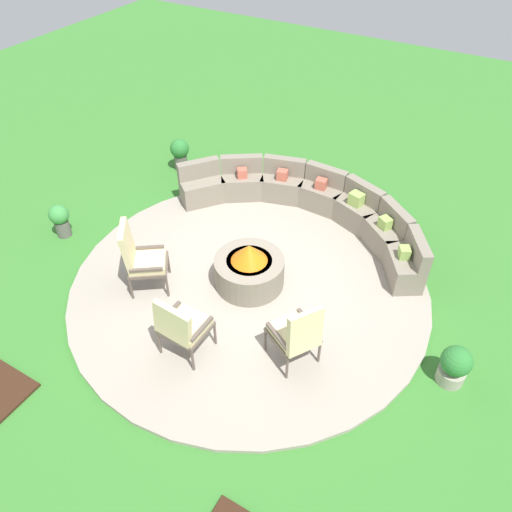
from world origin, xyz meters
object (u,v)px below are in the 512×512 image
(potted_plant_2, at_px, (455,365))
(lounge_chair_front_right, at_px, (181,325))
(fire_pit, at_px, (249,269))
(potted_plant_1, at_px, (60,219))
(potted_plant_0, at_px, (180,152))
(curved_stone_bench, at_px, (310,205))
(lounge_chair_front_left, at_px, (140,257))
(lounge_chair_back_left, at_px, (297,333))

(potted_plant_2, bearing_deg, lounge_chair_front_right, -156.64)
(fire_pit, distance_m, potted_plant_1, 3.43)
(lounge_chair_front_right, xyz_separation_m, potted_plant_0, (-2.86, 3.79, -0.21))
(lounge_chair_front_right, bearing_deg, fire_pit, 87.99)
(lounge_chair_front_right, height_order, potted_plant_2, lounge_chair_front_right)
(potted_plant_2, bearing_deg, fire_pit, 176.28)
(lounge_chair_front_right, xyz_separation_m, potted_plant_1, (-3.32, 1.03, -0.25))
(fire_pit, bearing_deg, curved_stone_bench, 86.99)
(lounge_chair_front_left, height_order, potted_plant_2, lounge_chair_front_left)
(potted_plant_0, height_order, potted_plant_1, potted_plant_0)
(fire_pit, height_order, lounge_chair_front_right, lounge_chair_front_right)
(lounge_chair_front_left, bearing_deg, fire_pit, 86.65)
(lounge_chair_front_left, xyz_separation_m, potted_plant_1, (-2.05, 0.31, -0.29))
(fire_pit, bearing_deg, lounge_chair_front_right, -92.63)
(fire_pit, height_order, potted_plant_2, fire_pit)
(fire_pit, xyz_separation_m, lounge_chair_front_right, (-0.07, -1.56, 0.24))
(fire_pit, relative_size, potted_plant_0, 1.60)
(lounge_chair_front_left, xyz_separation_m, lounge_chair_front_right, (1.26, -0.72, -0.04))
(lounge_chair_front_right, bearing_deg, potted_plant_0, 127.70)
(potted_plant_0, bearing_deg, lounge_chair_front_left, -62.46)
(potted_plant_0, bearing_deg, potted_plant_1, -99.30)
(potted_plant_2, bearing_deg, lounge_chair_front_left, -171.75)
(fire_pit, relative_size, lounge_chair_back_left, 1.02)
(potted_plant_0, relative_size, potted_plant_1, 1.09)
(potted_plant_1, bearing_deg, fire_pit, 8.87)
(curved_stone_bench, distance_m, potted_plant_1, 4.26)
(lounge_chair_back_left, height_order, potted_plant_2, lounge_chair_back_left)
(curved_stone_bench, height_order, lounge_chair_back_left, lounge_chair_back_left)
(lounge_chair_back_left, relative_size, potted_plant_1, 1.71)
(potted_plant_0, relative_size, potted_plant_2, 1.11)
(lounge_chair_front_left, bearing_deg, potted_plant_0, 172.02)
(curved_stone_bench, relative_size, lounge_chair_front_right, 4.60)
(lounge_chair_front_left, xyz_separation_m, potted_plant_2, (4.42, 0.64, -0.32))
(lounge_chair_back_left, bearing_deg, fire_pit, 82.42)
(fire_pit, bearing_deg, potted_plant_0, 142.81)
(lounge_chair_front_right, height_order, potted_plant_0, lounge_chair_front_right)
(fire_pit, distance_m, potted_plant_2, 3.09)
(fire_pit, xyz_separation_m, potted_plant_2, (3.08, -0.20, -0.03))
(fire_pit, relative_size, potted_plant_1, 1.74)
(potted_plant_1, bearing_deg, potted_plant_2, 2.90)
(lounge_chair_back_left, xyz_separation_m, potted_plant_0, (-4.19, 3.17, -0.22))
(lounge_chair_front_right, bearing_deg, lounge_chair_back_left, 25.69)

